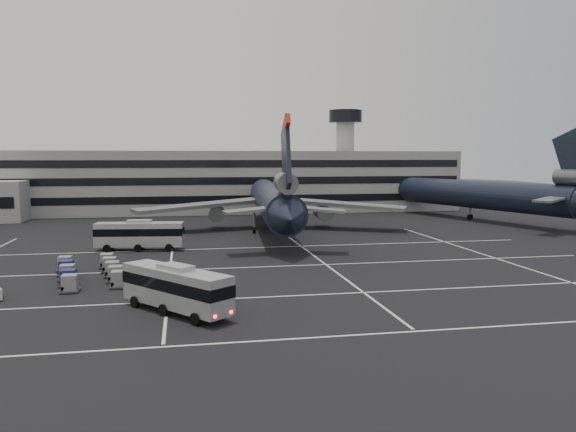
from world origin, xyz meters
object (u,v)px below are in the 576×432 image
at_px(trijet_main, 273,201).
at_px(uld_cluster, 90,271).
at_px(bus_far, 140,234).
at_px(bus_near, 176,287).

height_order(trijet_main, uld_cluster, trijet_main).
distance_m(trijet_main, uld_cluster, 41.30).
height_order(trijet_main, bus_far, trijet_main).
bearing_deg(uld_cluster, bus_near, -58.91).
bearing_deg(uld_cluster, trijet_main, 53.21).
relative_size(bus_near, bus_far, 0.87).
height_order(bus_far, uld_cluster, bus_far).
xyz_separation_m(trijet_main, bus_near, (-15.67, -47.67, -3.07)).
height_order(trijet_main, bus_near, trijet_main).
distance_m(trijet_main, bus_near, 50.28).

